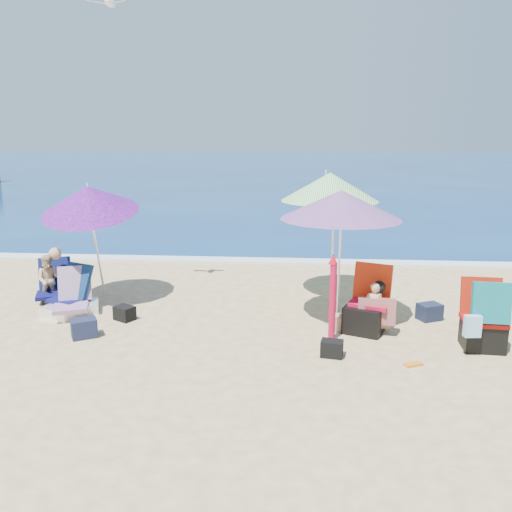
# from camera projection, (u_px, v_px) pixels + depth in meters

# --- Properties ---
(ground) EXTENTS (120.00, 120.00, 0.00)m
(ground) POSITION_uv_depth(u_px,v_px,m) (271.00, 347.00, 7.34)
(ground) COLOR #D8BC84
(ground) RESTS_ON ground
(sea) EXTENTS (120.00, 80.00, 0.12)m
(sea) POSITION_uv_depth(u_px,v_px,m) (293.00, 166.00, 51.02)
(sea) COLOR navy
(sea) RESTS_ON ground
(foam) EXTENTS (120.00, 0.50, 0.04)m
(foam) POSITION_uv_depth(u_px,v_px,m) (282.00, 261.00, 12.28)
(foam) COLOR white
(foam) RESTS_ON ground
(umbrella_turquoise) EXTENTS (2.32, 2.32, 2.17)m
(umbrella_turquoise) POSITION_uv_depth(u_px,v_px,m) (341.00, 205.00, 7.89)
(umbrella_turquoise) COLOR white
(umbrella_turquoise) RESTS_ON ground
(umbrella_striped) EXTENTS (1.97, 1.97, 2.35)m
(umbrella_striped) POSITION_uv_depth(u_px,v_px,m) (330.00, 187.00, 9.16)
(umbrella_striped) COLOR white
(umbrella_striped) RESTS_ON ground
(umbrella_blue) EXTENTS (1.71, 1.78, 2.29)m
(umbrella_blue) POSITION_uv_depth(u_px,v_px,m) (89.00, 199.00, 8.86)
(umbrella_blue) COLOR white
(umbrella_blue) RESTS_ON ground
(furled_umbrella) EXTENTS (0.15, 0.15, 1.30)m
(furled_umbrella) POSITION_uv_depth(u_px,v_px,m) (333.00, 293.00, 7.45)
(furled_umbrella) COLOR #B70D33
(furled_umbrella) RESTS_ON ground
(chair_navy) EXTENTS (0.79, 1.00, 0.80)m
(chair_navy) POSITION_uv_depth(u_px,v_px,m) (68.00, 301.00, 8.69)
(chair_navy) COLOR #0D0F4C
(chair_navy) RESTS_ON ground
(chair_rainbow) EXTENTS (0.78, 1.00, 0.77)m
(chair_rainbow) POSITION_uv_depth(u_px,v_px,m) (78.00, 301.00, 8.71)
(chair_rainbow) COLOR #DF4E50
(chair_rainbow) RESTS_ON ground
(camp_chair_left) EXTENTS (0.83, 0.80, 1.02)m
(camp_chair_left) POSITION_uv_depth(u_px,v_px,m) (366.00, 312.00, 7.88)
(camp_chair_left) COLOR #B80D30
(camp_chair_left) RESTS_ON ground
(camp_chair_right) EXTENTS (0.67, 0.71, 1.03)m
(camp_chair_right) POSITION_uv_depth(u_px,v_px,m) (483.00, 324.00, 7.19)
(camp_chair_right) COLOR #AB110C
(camp_chair_right) RESTS_ON ground
(person_center) EXTENTS (0.57, 0.48, 0.81)m
(person_center) POSITION_uv_depth(u_px,v_px,m) (375.00, 309.00, 7.76)
(person_center) COLOR tan
(person_center) RESTS_ON ground
(person_left) EXTENTS (0.74, 0.88, 1.01)m
(person_left) POSITION_uv_depth(u_px,v_px,m) (51.00, 279.00, 9.14)
(person_left) COLOR tan
(person_left) RESTS_ON ground
(bag_navy_a) EXTENTS (0.45, 0.41, 0.28)m
(bag_navy_a) POSITION_uv_depth(u_px,v_px,m) (84.00, 328.00, 7.67)
(bag_navy_a) COLOR #1A1F39
(bag_navy_a) RESTS_ON ground
(bag_black_a) EXTENTS (0.39, 0.36, 0.23)m
(bag_black_a) POSITION_uv_depth(u_px,v_px,m) (125.00, 313.00, 8.39)
(bag_black_a) COLOR black
(bag_black_a) RESTS_ON ground
(bag_tan) EXTENTS (0.30, 0.22, 0.25)m
(bag_tan) POSITION_uv_depth(u_px,v_px,m) (343.00, 323.00, 7.92)
(bag_tan) COLOR #A6785F
(bag_tan) RESTS_ON ground
(bag_navy_b) EXTENTS (0.44, 0.40, 0.27)m
(bag_navy_b) POSITION_uv_depth(u_px,v_px,m) (429.00, 312.00, 8.40)
(bag_navy_b) COLOR #161D32
(bag_navy_b) RESTS_ON ground
(bag_black_b) EXTENTS (0.33, 0.26, 0.23)m
(bag_black_b) POSITION_uv_depth(u_px,v_px,m) (332.00, 349.00, 7.00)
(bag_black_b) COLOR black
(bag_black_b) RESTS_ON ground
(orange_item) EXTENTS (0.26, 0.20, 0.03)m
(orange_item) POSITION_uv_depth(u_px,v_px,m) (413.00, 364.00, 6.74)
(orange_item) COLOR orange
(orange_item) RESTS_ON ground
(seagull) EXTENTS (0.65, 0.33, 0.12)m
(seagull) POSITION_uv_depth(u_px,v_px,m) (110.00, 3.00, 8.39)
(seagull) COLOR white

